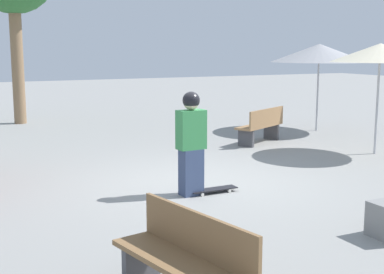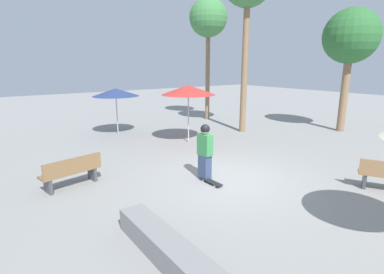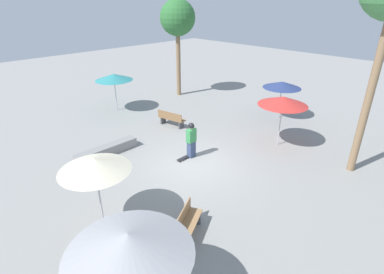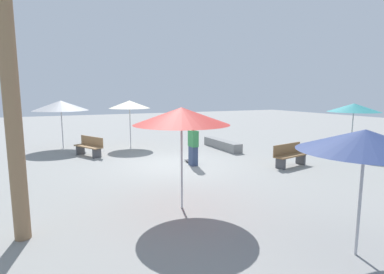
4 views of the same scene
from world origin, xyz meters
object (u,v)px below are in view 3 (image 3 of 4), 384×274
at_px(bench_far, 171,119).
at_px(shade_umbrella_cream, 94,164).
at_px(concrete_ledge, 107,150).
at_px(shade_umbrella_teal, 114,77).
at_px(skater_main, 191,139).
at_px(skateboard, 185,158).
at_px(bench_near, 186,225).
at_px(shade_umbrella_grey, 129,243).
at_px(shade_umbrella_red, 283,101).
at_px(shade_umbrella_navy, 282,85).
at_px(palm_tree_center_left, 178,19).

distance_m(bench_far, shade_umbrella_cream, 8.28).
distance_m(concrete_ledge, shade_umbrella_teal, 6.26).
relative_size(shade_umbrella_cream, shade_umbrella_teal, 1.04).
bearing_deg(shade_umbrella_cream, shade_umbrella_teal, -34.27).
relative_size(skater_main, concrete_ledge, 0.56).
bearing_deg(concrete_ledge, skateboard, -141.24).
xyz_separation_m(bench_near, shade_umbrella_cream, (2.20, 1.50, 1.76)).
bearing_deg(skater_main, shade_umbrella_grey, 32.15).
distance_m(skateboard, shade_umbrella_red, 5.16).
xyz_separation_m(skater_main, concrete_ledge, (2.82, 2.59, -0.66)).
bearing_deg(shade_umbrella_navy, bench_near, 106.69).
distance_m(concrete_ledge, palm_tree_center_left, 10.82).
bearing_deg(shade_umbrella_cream, shade_umbrella_navy, -85.41).
bearing_deg(shade_umbrella_navy, concrete_ledge, 72.38).
bearing_deg(shade_umbrella_teal, shade_umbrella_grey, 149.74).
bearing_deg(bench_far, shade_umbrella_red, 10.10).
height_order(shade_umbrella_cream, palm_tree_center_left, palm_tree_center_left).
xyz_separation_m(bench_far, shade_umbrella_teal, (4.37, 0.73, 1.68)).
height_order(shade_umbrella_grey, shade_umbrella_teal, shade_umbrella_grey).
xyz_separation_m(shade_umbrella_grey, palm_tree_center_left, (11.69, -12.00, 3.01)).
height_order(shade_umbrella_red, shade_umbrella_cream, shade_umbrella_red).
relative_size(bench_near, shade_umbrella_teal, 0.71).
xyz_separation_m(bench_far, shade_umbrella_red, (-5.36, -2.12, 1.80)).
distance_m(concrete_ledge, shade_umbrella_grey, 8.24).
relative_size(skateboard, concrete_ledge, 0.28).
relative_size(shade_umbrella_navy, shade_umbrella_cream, 0.91).
bearing_deg(skater_main, shade_umbrella_cream, 9.53).
height_order(concrete_ledge, bench_far, bench_far).
bearing_deg(skateboard, palm_tree_center_left, -131.94).
xyz_separation_m(skateboard, shade_umbrella_cream, (-1.26, 4.70, 2.13)).
bearing_deg(bench_far, shade_umbrella_teal, 177.97).
distance_m(skater_main, skateboard, 0.90).
bearing_deg(concrete_ledge, skater_main, -137.48).
relative_size(skateboard, palm_tree_center_left, 0.12).
height_order(skateboard, shade_umbrella_grey, shade_umbrella_grey).
height_order(skateboard, shade_umbrella_teal, shade_umbrella_teal).
xyz_separation_m(skater_main, shade_umbrella_red, (-2.10, -3.79, 1.34)).
relative_size(skateboard, shade_umbrella_navy, 0.37).
relative_size(skater_main, shade_umbrella_teal, 0.71).
distance_m(bench_near, palm_tree_center_left, 15.07).
relative_size(shade_umbrella_red, shade_umbrella_grey, 0.92).
height_order(shade_umbrella_navy, shade_umbrella_red, shade_umbrella_red).
relative_size(bench_far, shade_umbrella_red, 0.68).
bearing_deg(shade_umbrella_red, bench_far, 21.58).
relative_size(shade_umbrella_navy, shade_umbrella_grey, 0.82).
bearing_deg(concrete_ledge, shade_umbrella_red, -127.63).
distance_m(skater_main, shade_umbrella_cream, 5.37).
xyz_separation_m(bench_near, palm_tree_center_left, (10.70, -9.51, 4.73)).
bearing_deg(shade_umbrella_navy, shade_umbrella_cream, 94.59).
xyz_separation_m(bench_far, shade_umbrella_grey, (-7.66, 7.74, 1.72)).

